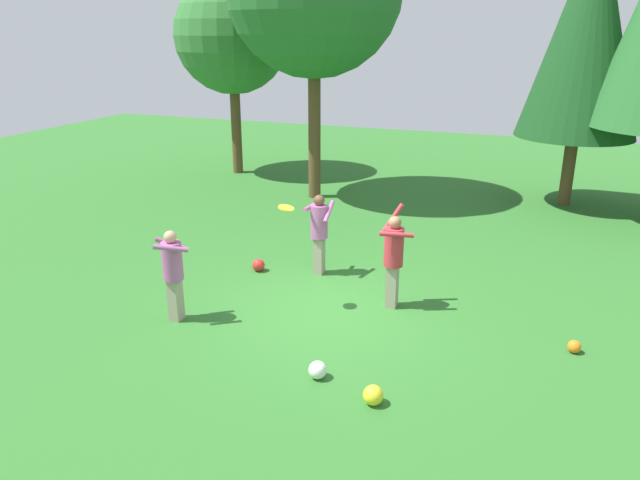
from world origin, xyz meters
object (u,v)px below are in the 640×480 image
ball_red (259,265)px  person_catcher (173,268)px  frisbee (286,208)px  tree_far_left (232,36)px  ball_orange (574,347)px  person_bystander (319,228)px  person_thrower (394,254)px  ball_white (318,370)px  tree_right (588,29)px  ball_yellow (373,395)px

ball_red → person_catcher: bearing=-97.7°
frisbee → tree_far_left: (-5.92, 9.16, 2.60)m
tree_far_left → ball_orange: bearing=-40.2°
ball_red → tree_far_left: size_ratio=0.04×
person_bystander → frisbee: size_ratio=5.82×
person_thrower → ball_white: (-0.39, -2.66, -0.87)m
person_thrower → ball_red: (-2.96, 0.64, -0.88)m
tree_right → ball_yellow: bearing=-101.9°
frisbee → tree_far_left: tree_far_left is taller
person_thrower → person_bystander: size_ratio=1.13×
frisbee → ball_white: size_ratio=1.08×
ball_orange → person_thrower: bearing=169.1°
frisbee → ball_red: size_ratio=1.10×
frisbee → tree_right: tree_right is taller
person_bystander → tree_far_left: bearing=-144.1°
person_thrower → ball_yellow: (0.53, -2.98, -0.87)m
frisbee → ball_white: (1.30, -1.91, -1.73)m
person_thrower → ball_orange: person_thrower is taller
ball_orange → tree_right: tree_right is taller
person_bystander → ball_yellow: bearing=27.7°
ball_orange → ball_yellow: ball_yellow is taller
ball_yellow → tree_right: 12.28m
ball_yellow → tree_far_left: 14.65m
ball_red → tree_far_left: tree_far_left is taller
person_bystander → tree_far_left: (-5.85, 7.44, 3.49)m
ball_white → person_catcher: bearing=163.7°
person_thrower → ball_red: person_thrower is taller
person_thrower → person_catcher: size_ratio=1.16×
person_thrower → ball_red: 3.15m
frisbee → person_thrower: bearing=23.7°
person_catcher → frisbee: size_ratio=5.66×
person_bystander → ball_yellow: 4.64m
ball_white → tree_far_left: tree_far_left is taller
frisbee → tree_right: size_ratio=0.04×
ball_red → tree_far_left: bearing=120.9°
person_bystander → ball_orange: 5.11m
person_thrower → person_bystander: person_thrower is taller
ball_red → ball_white: (2.57, -3.30, 0.00)m
person_catcher → ball_orange: (6.32, 1.22, -0.84)m
person_bystander → person_catcher: bearing=-31.2°
person_thrower → person_catcher: person_thrower is taller
person_catcher → ball_orange: 6.49m
person_catcher → tree_right: tree_right is taller
person_thrower → frisbee: frisbee is taller
person_catcher → ball_white: 3.13m
person_thrower → ball_orange: size_ratio=9.22×
tree_right → person_bystander: bearing=-122.7°
ball_white → person_bystander: bearing=110.7°
person_catcher → ball_red: person_catcher is taller
tree_far_left → tree_right: size_ratio=0.85×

